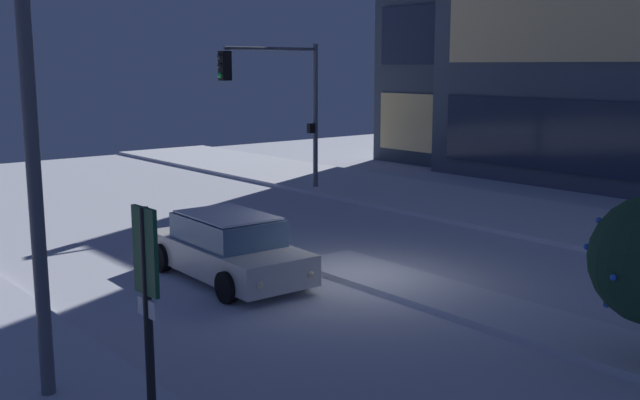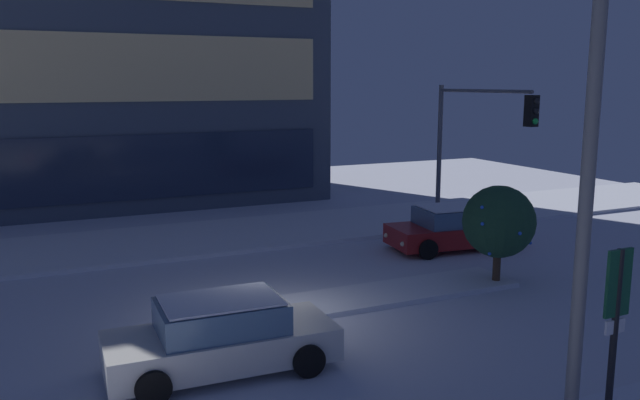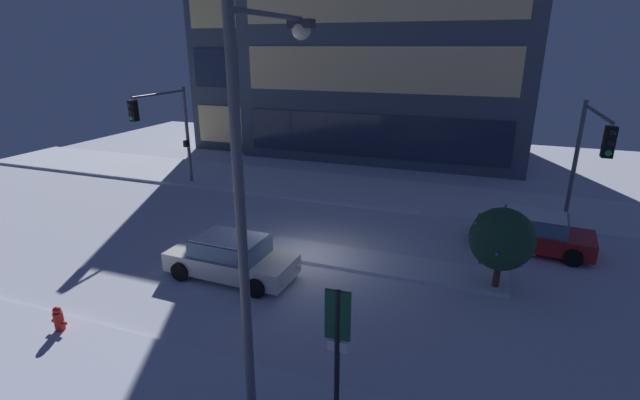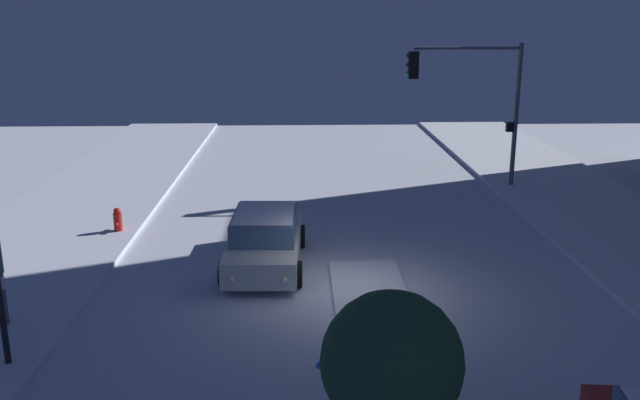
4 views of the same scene
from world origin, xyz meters
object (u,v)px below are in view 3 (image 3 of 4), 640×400
at_px(decorated_tree_median, 502,239).
at_px(car_near, 231,258).
at_px(fire_hydrant, 59,321).
at_px(car_far, 533,232).
at_px(street_lamp_arched, 261,164).
at_px(traffic_light_corner_far_left, 166,123).
at_px(parking_info_sign, 337,337).
at_px(traffic_light_corner_far_right, 589,150).

bearing_deg(decorated_tree_median, car_near, -165.84).
bearing_deg(fire_hydrant, car_near, 59.20).
xyz_separation_m(car_near, car_far, (9.99, 6.08, 0.00)).
distance_m(street_lamp_arched, decorated_tree_median, 9.09).
height_order(car_far, street_lamp_arched, street_lamp_arched).
distance_m(car_near, fire_hydrant, 5.40).
relative_size(street_lamp_arched, decorated_tree_median, 2.94).
height_order(traffic_light_corner_far_left, street_lamp_arched, street_lamp_arched).
height_order(car_far, fire_hydrant, car_far).
bearing_deg(car_near, street_lamp_arched, -48.73).
height_order(street_lamp_arched, decorated_tree_median, street_lamp_arched).
height_order(street_lamp_arched, fire_hydrant, street_lamp_arched).
relative_size(car_far, parking_info_sign, 1.53).
relative_size(car_near, parking_info_sign, 1.55).
height_order(car_near, traffic_light_corner_far_right, traffic_light_corner_far_right).
xyz_separation_m(car_near, parking_info_sign, (5.39, -4.65, 1.21)).
bearing_deg(fire_hydrant, decorated_tree_median, 30.81).
xyz_separation_m(car_far, traffic_light_corner_far_left, (-18.17, 1.39, 3.11)).
distance_m(street_lamp_arched, parking_info_sign, 3.91).
distance_m(traffic_light_corner_far_left, fire_hydrant, 13.70).
xyz_separation_m(car_near, traffic_light_corner_far_left, (-8.18, 7.48, 3.11)).
xyz_separation_m(car_near, street_lamp_arched, (3.69, -4.50, 4.73)).
distance_m(traffic_light_corner_far_right, parking_info_sign, 13.32).
relative_size(traffic_light_corner_far_right, traffic_light_corner_far_left, 1.01).
bearing_deg(car_far, parking_info_sign, 72.91).
bearing_deg(decorated_tree_median, street_lamp_arched, -126.70).
xyz_separation_m(traffic_light_corner_far_left, decorated_tree_median, (16.86, -5.29, -2.00)).
relative_size(car_far, traffic_light_corner_far_right, 0.83).
height_order(car_near, decorated_tree_median, decorated_tree_median).
relative_size(car_far, traffic_light_corner_far_left, 0.83).
xyz_separation_m(traffic_light_corner_far_right, fire_hydrant, (-14.31, -11.62, -3.55)).
bearing_deg(traffic_light_corner_far_left, parking_info_sign, 48.22).
distance_m(traffic_light_corner_far_right, traffic_light_corner_far_left, 19.73).
xyz_separation_m(street_lamp_arched, decorated_tree_median, (4.99, 6.69, -3.62)).
relative_size(traffic_light_corner_far_left, fire_hydrant, 6.40).
distance_m(car_near, traffic_light_corner_far_right, 13.88).
relative_size(car_near, car_far, 1.01).
bearing_deg(car_far, traffic_light_corner_far_left, 1.72).
height_order(car_near, traffic_light_corner_far_left, traffic_light_corner_far_left).
bearing_deg(decorated_tree_median, parking_info_sign, -115.67).
bearing_deg(fire_hydrant, traffic_light_corner_far_right, 39.08).
distance_m(car_far, traffic_light_corner_far_left, 18.49).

